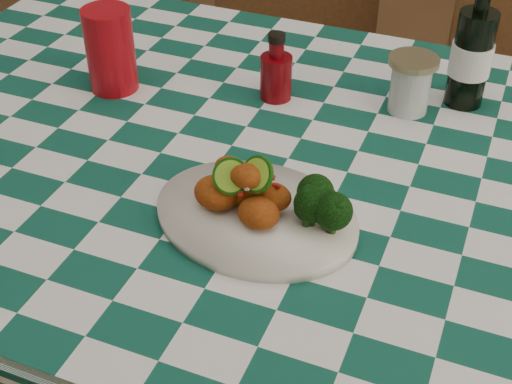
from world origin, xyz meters
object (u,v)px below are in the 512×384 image
at_px(red_tumbler, 110,50).
at_px(beer_bottle, 474,41).
at_px(fried_chicken_pile, 249,188).
at_px(wooden_chair_left, 297,77).
at_px(ketchup_bottle, 276,66).
at_px(mason_jar, 410,84).
at_px(dining_table, 283,319).
at_px(plate, 256,217).

bearing_deg(red_tumbler, beer_bottle, 17.20).
bearing_deg(fried_chicken_pile, wooden_chair_left, 104.53).
relative_size(ketchup_bottle, wooden_chair_left, 0.13).
xyz_separation_m(mason_jar, beer_bottle, (0.09, 0.07, 0.07)).
bearing_deg(ketchup_bottle, mason_jar, 11.10).
xyz_separation_m(fried_chicken_pile, red_tumbler, (-0.39, 0.27, 0.02)).
height_order(mason_jar, beer_bottle, beer_bottle).
relative_size(dining_table, red_tumbler, 10.42).
bearing_deg(red_tumbler, wooden_chair_left, 76.54).
distance_m(fried_chicken_pile, beer_bottle, 0.53).
xyz_separation_m(dining_table, fried_chicken_pile, (-0.00, -0.17, 0.45)).
distance_m(fried_chicken_pile, mason_jar, 0.43).
height_order(fried_chicken_pile, wooden_chair_left, wooden_chair_left).
height_order(red_tumbler, mason_jar, red_tumbler).
bearing_deg(wooden_chair_left, fried_chicken_pile, -96.18).
height_order(fried_chicken_pile, beer_bottle, beer_bottle).
height_order(plate, red_tumbler, red_tumbler).
bearing_deg(fried_chicken_pile, ketchup_bottle, 104.49).
height_order(dining_table, ketchup_bottle, ketchup_bottle).
bearing_deg(ketchup_bottle, beer_bottle, 18.88).
xyz_separation_m(dining_table, red_tumbler, (-0.39, 0.10, 0.47)).
xyz_separation_m(plate, wooden_chair_left, (-0.25, 0.91, -0.28)).
relative_size(plate, red_tumbler, 1.96).
relative_size(plate, fried_chicken_pile, 2.42).
distance_m(ketchup_bottle, mason_jar, 0.24).
bearing_deg(beer_bottle, wooden_chair_left, 136.69).
bearing_deg(mason_jar, wooden_chair_left, 126.88).
bearing_deg(plate, red_tumbler, 146.22).
distance_m(red_tumbler, ketchup_bottle, 0.31).
xyz_separation_m(plate, fried_chicken_pile, (-0.01, 0.00, 0.05)).
xyz_separation_m(ketchup_bottle, mason_jar, (0.24, 0.05, -0.01)).
distance_m(mason_jar, beer_bottle, 0.13).
bearing_deg(beer_bottle, fried_chicken_pile, -117.29).
bearing_deg(ketchup_bottle, plate, -73.78).
height_order(plate, beer_bottle, beer_bottle).
relative_size(dining_table, fried_chicken_pile, 12.87).
relative_size(red_tumbler, ketchup_bottle, 1.23).
xyz_separation_m(beer_bottle, wooden_chair_left, (-0.48, 0.45, -0.40)).
xyz_separation_m(dining_table, beer_bottle, (0.24, 0.29, 0.52)).
height_order(beer_bottle, wooden_chair_left, beer_bottle).
relative_size(dining_table, wooden_chair_left, 1.62).
height_order(plate, ketchup_bottle, ketchup_bottle).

